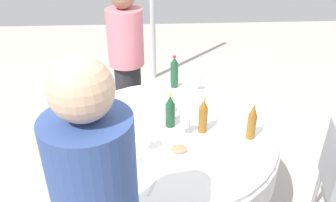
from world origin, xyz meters
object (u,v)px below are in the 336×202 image
Objects in this scene: dining_table at (168,147)px; person_south at (127,63)px; bottle_amber_rear at (252,122)px; bottle_amber_far at (203,116)px; wine_glass_east at (197,80)px; bottle_dark_green_north at (174,73)px; wine_glass_rear at (148,138)px; plate_west at (179,151)px; bottle_dark_green_south at (170,111)px; plate_outer at (171,110)px; wine_glass_near at (185,122)px.

person_south is at bearing 107.66° from dining_table.
bottle_amber_rear is at bearing -70.23° from person_south.
bottle_amber_far reaches higher than wine_glass_east.
bottle_dark_green_north reaches higher than dining_table.
bottle_amber_rear is 0.77m from wine_glass_east.
wine_glass_rear is 0.54× the size of plate_west.
bottle_amber_far is at bearing 51.04° from plate_west.
bottle_amber_rear reaches higher than wine_glass_east.
person_south reaches higher than bottle_dark_green_south.
plate_outer is (-0.25, -0.35, -0.09)m from wine_glass_east.
wine_glass_near is (-0.45, 0.07, -0.03)m from bottle_amber_rear.
bottle_amber_rear is (0.32, -0.09, 0.00)m from bottle_amber_far.
plate_west is at bearing -83.18° from bottle_dark_green_south.
plate_west is (0.06, -0.25, 0.16)m from dining_table.
wine_glass_east is (0.27, 0.54, -0.02)m from bottle_dark_green_south.
bottle_dark_green_north is (0.07, 0.62, 0.02)m from bottle_dark_green_south.
wine_glass_near is 0.23m from plate_west.
wine_glass_east is at bearing 75.10° from plate_west.
wine_glass_rear reaches higher than plate_west.
wine_glass_east is at bearing 64.85° from dining_table.
person_south is (-0.63, 0.46, -0.03)m from wine_glass_east.
plate_west is 1.38m from person_south.
person_south reaches higher than wine_glass_near.
bottle_dark_green_north is (-0.15, 0.70, 0.01)m from bottle_amber_far.
dining_table is at bearing -90.00° from person_south.
dining_table is at bearing 168.70° from bottle_amber_rear.
wine_glass_near reaches higher than plate_outer.
bottle_dark_green_north is at bearing 91.83° from wine_glass_near.
wine_glass_near is 0.67m from wine_glass_east.
bottle_dark_green_north reaches higher than wine_glass_rear.
wine_glass_east is 0.57× the size of plate_west.
person_south is (-0.58, 1.09, -0.05)m from bottle_amber_far.
person_south is at bearing 115.00° from plate_outer.
wine_glass_near is 1.02× the size of wine_glass_east.
bottle_dark_green_north is (0.09, 0.69, 0.28)m from dining_table.
bottle_amber_far is (0.22, -0.09, 0.01)m from bottle_dark_green_south.
bottle_dark_green_south is 1.96× the size of wine_glass_rear.
bottle_amber_rear reaches higher than plate_west.
dining_table is 7.16× the size of plate_outer.
bottle_dark_green_south is 1.89× the size of wine_glass_east.
bottle_amber_rear is at bearing -11.30° from dining_table.
bottle_amber_rear is at bearing 8.24° from wine_glass_rear.
bottle_amber_far is at bearing 26.91° from wine_glass_rear.
bottle_dark_green_north is at bearing 82.21° from dining_table.
dining_table is at bearing -105.81° from bottle_dark_green_south.
bottle_amber_far is (0.24, -0.02, 0.27)m from dining_table.
bottle_dark_green_north is 0.45m from plate_outer.
bottle_dark_green_north is 1.34× the size of plate_outer.
bottle_dark_green_north is at bearing 102.06° from bottle_amber_far.
bottle_dark_green_north reaches higher than bottle_amber_rear.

